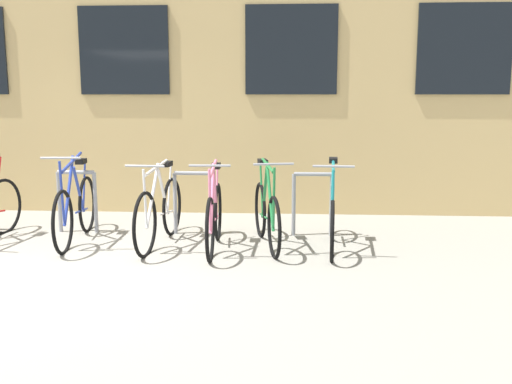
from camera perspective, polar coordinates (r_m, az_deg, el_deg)
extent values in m
plane|color=gray|center=(6.06, -20.39, -7.96)|extent=(42.00, 42.00, 0.00)
cube|color=tan|center=(12.26, -8.21, 15.67)|extent=(28.00, 6.97, 6.13)
cube|color=black|center=(8.80, -12.80, 13.36)|extent=(1.30, 0.04, 1.24)
cube|color=black|center=(8.47, 3.47, 13.73)|extent=(1.30, 0.04, 1.24)
cube|color=black|center=(8.80, 19.74, 13.04)|extent=(1.30, 0.04, 1.24)
cylinder|color=gray|center=(7.88, -18.68, -0.94)|extent=(0.05, 0.05, 0.78)
cylinder|color=gray|center=(7.71, -15.44, -1.00)|extent=(0.05, 0.05, 0.78)
cylinder|color=gray|center=(7.73, -17.22, 1.87)|extent=(0.47, 0.05, 0.05)
cylinder|color=gray|center=(7.44, -7.92, -1.11)|extent=(0.05, 0.05, 0.78)
cylinder|color=gray|center=(7.36, -4.33, -1.16)|extent=(0.05, 0.05, 0.78)
cylinder|color=gray|center=(7.34, -6.19, 1.85)|extent=(0.47, 0.05, 0.05)
cylinder|color=gray|center=(7.30, 3.71, -1.26)|extent=(0.05, 0.05, 0.78)
cylinder|color=gray|center=(7.32, 7.39, -1.29)|extent=(0.05, 0.05, 0.78)
cylinder|color=gray|center=(7.24, 5.60, 1.75)|extent=(0.47, 0.05, 0.05)
torus|color=black|center=(8.09, -23.42, -1.32)|extent=(0.13, 0.72, 0.72)
torus|color=black|center=(7.26, 0.43, -1.78)|extent=(0.18, 0.69, 0.70)
torus|color=black|center=(6.33, 1.79, -3.51)|extent=(0.18, 0.69, 0.70)
cylinder|color=#1E7238|center=(6.53, 1.38, -0.37)|extent=(0.13, 0.46, 0.73)
cylinder|color=#1E7238|center=(6.89, 0.86, -0.09)|extent=(0.10, 0.34, 0.66)
cylinder|color=#1E7238|center=(6.63, 1.17, 2.61)|extent=(0.19, 0.73, 0.10)
cylinder|color=#1E7238|center=(7.03, 0.73, -2.37)|extent=(0.12, 0.48, 0.07)
cylinder|color=#1E7238|center=(7.12, 0.54, 0.43)|extent=(0.07, 0.20, 0.60)
cylinder|color=#1E7238|center=(6.29, 1.76, -0.53)|extent=(0.04, 0.08, 0.66)
cube|color=black|center=(6.99, 0.66, 2.97)|extent=(0.14, 0.22, 0.06)
cylinder|color=gray|center=(6.26, 1.74, 2.75)|extent=(0.44, 0.12, 0.03)
torus|color=black|center=(7.83, -16.21, -1.18)|extent=(0.11, 0.74, 0.74)
torus|color=black|center=(6.84, -18.38, -2.84)|extent=(0.11, 0.74, 0.74)
cylinder|color=#233893|center=(7.05, -17.86, 0.18)|extent=(0.08, 0.51, 0.76)
cylinder|color=#233893|center=(7.45, -16.97, 0.20)|extent=(0.07, 0.38, 0.62)
cylinder|color=#233893|center=(7.18, -17.61, 2.79)|extent=(0.11, 0.83, 0.17)
cylinder|color=#233893|center=(7.59, -16.69, -1.75)|extent=(0.07, 0.53, 0.08)
cylinder|color=#233893|center=(7.70, -16.47, 0.71)|extent=(0.04, 0.20, 0.56)
cylinder|color=#233893|center=(6.80, -18.48, 0.03)|extent=(0.03, 0.08, 0.69)
cube|color=black|center=(7.57, -16.75, 2.90)|extent=(0.12, 0.21, 0.06)
cylinder|color=gray|center=(6.78, -18.59, 3.18)|extent=(0.44, 0.07, 0.03)
torus|color=black|center=(7.44, -8.22, -1.43)|extent=(0.10, 0.74, 0.74)
torus|color=black|center=(6.49, -10.81, -3.16)|extent=(0.10, 0.74, 0.74)
cylinder|color=silver|center=(6.69, -10.10, -0.31)|extent=(0.08, 0.50, 0.68)
cylinder|color=silver|center=(7.07, -9.07, -0.04)|extent=(0.07, 0.37, 0.61)
cylinder|color=silver|center=(6.81, -9.73, 2.38)|extent=(0.10, 0.80, 0.11)
cylinder|color=silver|center=(7.21, -8.80, -2.03)|extent=(0.07, 0.52, 0.08)
cylinder|color=silver|center=(7.31, -8.47, 0.50)|extent=(0.04, 0.20, 0.54)
cylinder|color=silver|center=(6.45, -10.82, -0.47)|extent=(0.03, 0.08, 0.61)
cube|color=black|center=(7.19, -8.74, 2.73)|extent=(0.12, 0.21, 0.06)
cylinder|color=gray|center=(6.42, -10.84, 2.51)|extent=(0.44, 0.06, 0.03)
torus|color=black|center=(7.26, 7.45, -1.95)|extent=(0.08, 0.68, 0.68)
torus|color=black|center=(6.27, 7.47, -3.82)|extent=(0.08, 0.68, 0.68)
cylinder|color=teal|center=(6.48, 7.52, -0.61)|extent=(0.07, 0.49, 0.73)
cylinder|color=teal|center=(6.87, 7.51, -0.12)|extent=(0.06, 0.36, 0.70)
cylinder|color=teal|center=(6.59, 7.58, 2.57)|extent=(0.09, 0.79, 0.06)
cylinder|color=teal|center=(7.02, 7.45, -2.55)|extent=(0.06, 0.51, 0.07)
cylinder|color=teal|center=(7.12, 7.51, 0.41)|extent=(0.04, 0.20, 0.64)
cylinder|color=teal|center=(6.23, 7.53, -0.81)|extent=(0.03, 0.08, 0.66)
cube|color=black|center=(6.98, 7.58, 3.11)|extent=(0.11, 0.21, 0.06)
cylinder|color=gray|center=(6.20, 7.61, 2.50)|extent=(0.44, 0.06, 0.03)
torus|color=black|center=(7.15, -3.76, -1.95)|extent=(0.07, 0.71, 0.71)
torus|color=black|center=(6.22, -4.52, -3.73)|extent=(0.07, 0.71, 0.71)
cylinder|color=pink|center=(6.41, -4.32, -0.56)|extent=(0.05, 0.46, 0.72)
cylinder|color=pink|center=(6.78, -4.02, -0.40)|extent=(0.05, 0.33, 0.63)
cylinder|color=pink|center=(6.51, -4.23, 2.32)|extent=(0.06, 0.73, 0.13)
cylinder|color=pink|center=(6.92, -3.93, -2.55)|extent=(0.04, 0.48, 0.07)
cylinder|color=pink|center=(7.01, -3.85, 0.15)|extent=(0.03, 0.20, 0.57)
cylinder|color=pink|center=(6.18, -4.54, -0.73)|extent=(0.03, 0.08, 0.66)
cube|color=black|center=(6.87, -3.94, 2.57)|extent=(0.11, 0.20, 0.06)
cylinder|color=gray|center=(6.15, -4.56, 2.59)|extent=(0.44, 0.04, 0.03)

